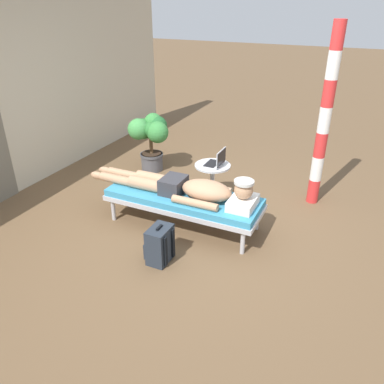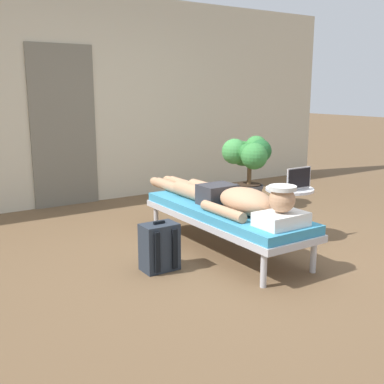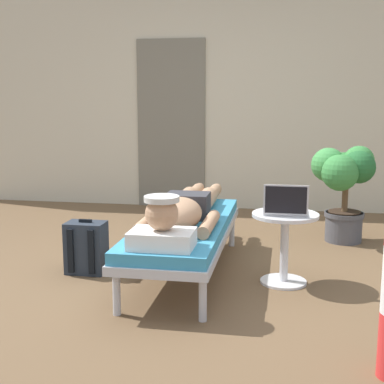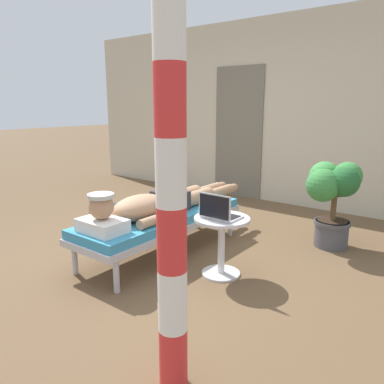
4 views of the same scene
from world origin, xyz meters
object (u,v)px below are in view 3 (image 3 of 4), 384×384
(lounge_chair, at_px, (185,230))
(potted_plant, at_px, (345,177))
(backpack, at_px, (87,248))
(side_table, at_px, (285,236))
(laptop, at_px, (286,207))
(person_reclining, at_px, (183,210))

(lounge_chair, xyz_separation_m, potted_plant, (1.28, 1.21, 0.27))
(lounge_chair, bearing_deg, backpack, -173.13)
(side_table, bearing_deg, laptop, -90.00)
(backpack, bearing_deg, person_reclining, 1.66)
(side_table, bearing_deg, backpack, -179.11)
(person_reclining, relative_size, side_table, 4.15)
(laptop, xyz_separation_m, potted_plant, (0.53, 1.33, 0.03))
(laptop, relative_size, potted_plant, 0.34)
(lounge_chair, distance_m, laptop, 0.80)
(person_reclining, relative_size, backpack, 5.12)
(person_reclining, bearing_deg, backpack, -178.34)
(backpack, bearing_deg, potted_plant, 32.52)
(backpack, height_order, potted_plant, potted_plant)
(person_reclining, bearing_deg, side_table, 0.11)
(potted_plant, bearing_deg, side_table, -112.64)
(lounge_chair, relative_size, side_table, 3.63)
(person_reclining, height_order, backpack, person_reclining)
(person_reclining, xyz_separation_m, laptop, (0.75, -0.05, 0.06))
(lounge_chair, xyz_separation_m, side_table, (0.75, -0.07, 0.01))
(person_reclining, xyz_separation_m, side_table, (0.75, 0.00, -0.16))
(backpack, distance_m, potted_plant, 2.46)
(laptop, xyz_separation_m, backpack, (-1.51, 0.03, -0.39))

